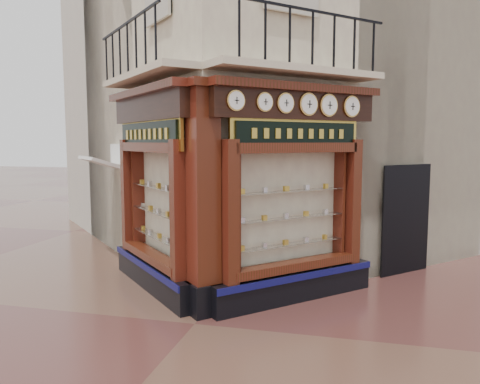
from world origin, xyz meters
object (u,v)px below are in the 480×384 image
(clock_a, at_px, (236,100))
(signboard_left, at_px, (148,134))
(clock_b, at_px, (265,102))
(awning, at_px, (105,260))
(corner_pilaster, at_px, (203,202))
(clock_e, at_px, (329,105))
(signboard_right, at_px, (298,134))
(clock_f, at_px, (352,106))
(clock_c, at_px, (285,103))
(clock_d, at_px, (308,104))

(clock_a, distance_m, signboard_left, 2.35)
(clock_a, xyz_separation_m, clock_b, (0.40, 0.40, -0.00))
(clock_a, distance_m, awning, 6.19)
(corner_pilaster, distance_m, clock_e, 2.93)
(clock_e, bearing_deg, clock_b, 180.00)
(clock_a, bearing_deg, signboard_right, 4.63)
(clock_b, xyz_separation_m, clock_e, (1.00, 1.00, 0.00))
(clock_f, distance_m, awning, 7.03)
(clock_c, height_order, clock_d, clock_d)
(clock_a, xyz_separation_m, signboard_right, (0.89, 1.04, -0.52))
(signboard_left, relative_size, signboard_right, 1.12)
(corner_pilaster, relative_size, signboard_right, 1.95)
(clock_b, bearing_deg, corner_pilaster, 155.75)
(awning, bearing_deg, clock_f, -145.23)
(clock_e, bearing_deg, clock_d, 180.00)
(corner_pilaster, distance_m, clock_f, 3.41)
(clock_e, bearing_deg, clock_a, 180.00)
(corner_pilaster, xyz_separation_m, clock_f, (2.38, 1.77, 1.67))
(corner_pilaster, distance_m, clock_c, 2.21)
(clock_d, bearing_deg, awning, 115.78)
(signboard_left, bearing_deg, clock_d, -134.62)
(clock_c, xyz_separation_m, signboard_left, (-2.74, 0.34, -0.52))
(clock_b, bearing_deg, awning, 106.31)
(awning, bearing_deg, clock_b, -163.69)
(awning, xyz_separation_m, signboard_left, (2.09, -1.83, 3.10))
(clock_f, bearing_deg, clock_c, -180.00)
(clock_d, bearing_deg, clock_b, -180.00)
(clock_a, relative_size, signboard_right, 0.16)
(clock_c, relative_size, clock_d, 0.87)
(clock_d, distance_m, clock_f, 1.05)
(clock_a, height_order, clock_e, clock_e)
(clock_a, relative_size, clock_e, 0.81)
(signboard_right, bearing_deg, clock_f, -5.33)
(clock_e, bearing_deg, clock_f, 0.00)
(clock_f, distance_m, signboard_left, 3.95)
(clock_b, relative_size, clock_d, 0.80)
(clock_b, relative_size, clock_f, 0.80)
(corner_pilaster, relative_size, clock_c, 11.27)
(corner_pilaster, height_order, clock_f, corner_pilaster)
(clock_b, distance_m, clock_c, 0.43)
(corner_pilaster, relative_size, clock_e, 9.65)
(clock_b, bearing_deg, signboard_left, 120.15)
(corner_pilaster, relative_size, clock_d, 9.83)
(signboard_right, bearing_deg, awning, 114.94)
(corner_pilaster, relative_size, signboard_left, 1.74)
(clock_f, relative_size, awning, 0.29)
(clock_f, bearing_deg, clock_b, -180.00)
(clock_e, distance_m, signboard_right, 0.81)
(clock_b, height_order, clock_d, clock_d)
(corner_pilaster, xyz_separation_m, awning, (-3.55, 2.84, -1.95))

